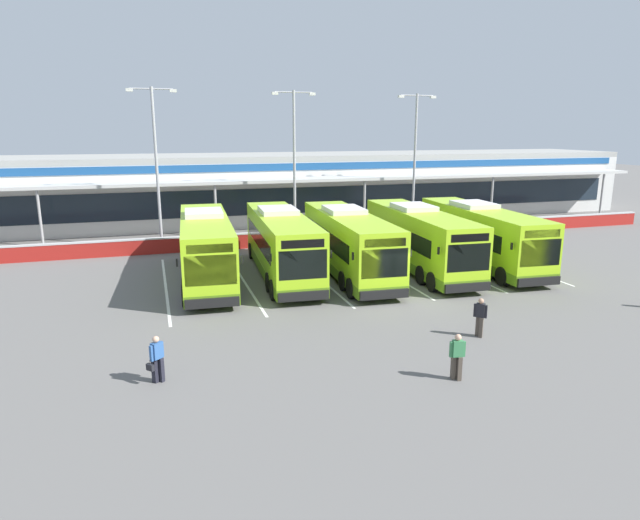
# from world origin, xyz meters

# --- Properties ---
(ground_plane) EXTENTS (200.00, 200.00, 0.00)m
(ground_plane) POSITION_xyz_m (0.00, 0.00, 0.00)
(ground_plane) COLOR #605E5B
(terminal_building) EXTENTS (70.00, 13.00, 6.00)m
(terminal_building) POSITION_xyz_m (-0.00, 26.91, 3.01)
(terminal_building) COLOR silver
(terminal_building) RESTS_ON ground
(red_barrier_wall) EXTENTS (60.00, 0.40, 1.10)m
(red_barrier_wall) POSITION_xyz_m (0.00, 14.50, 0.56)
(red_barrier_wall) COLOR maroon
(red_barrier_wall) RESTS_ON ground
(coach_bus_leftmost) EXTENTS (3.51, 12.28, 3.78)m
(coach_bus_leftmost) POSITION_xyz_m (-8.21, 6.72, 1.79)
(coach_bus_leftmost) COLOR #9ED11E
(coach_bus_leftmost) RESTS_ON ground
(coach_bus_left_centre) EXTENTS (3.51, 12.28, 3.78)m
(coach_bus_left_centre) POSITION_xyz_m (-3.98, 6.50, 1.79)
(coach_bus_left_centre) COLOR #9ED11E
(coach_bus_left_centre) RESTS_ON ground
(coach_bus_centre) EXTENTS (3.51, 12.28, 3.78)m
(coach_bus_centre) POSITION_xyz_m (-0.22, 5.63, 1.79)
(coach_bus_centre) COLOR #9ED11E
(coach_bus_centre) RESTS_ON ground
(coach_bus_right_centre) EXTENTS (3.51, 12.28, 3.78)m
(coach_bus_right_centre) POSITION_xyz_m (4.22, 5.50, 1.79)
(coach_bus_right_centre) COLOR #9ED11E
(coach_bus_right_centre) RESTS_ON ground
(coach_bus_rightmost) EXTENTS (3.51, 12.28, 3.78)m
(coach_bus_rightmost) POSITION_xyz_m (8.35, 5.37, 1.79)
(coach_bus_rightmost) COLOR #9ED11E
(coach_bus_rightmost) RESTS_ON ground
(bay_stripe_far_west) EXTENTS (0.14, 13.00, 0.01)m
(bay_stripe_far_west) POSITION_xyz_m (-10.50, 6.00, 0.00)
(bay_stripe_far_west) COLOR silver
(bay_stripe_far_west) RESTS_ON ground
(bay_stripe_west) EXTENTS (0.14, 13.00, 0.01)m
(bay_stripe_west) POSITION_xyz_m (-6.30, 6.00, 0.00)
(bay_stripe_west) COLOR silver
(bay_stripe_west) RESTS_ON ground
(bay_stripe_mid_west) EXTENTS (0.14, 13.00, 0.01)m
(bay_stripe_mid_west) POSITION_xyz_m (-2.10, 6.00, 0.00)
(bay_stripe_mid_west) COLOR silver
(bay_stripe_mid_west) RESTS_ON ground
(bay_stripe_centre) EXTENTS (0.14, 13.00, 0.01)m
(bay_stripe_centre) POSITION_xyz_m (2.10, 6.00, 0.00)
(bay_stripe_centre) COLOR silver
(bay_stripe_centre) RESTS_ON ground
(bay_stripe_mid_east) EXTENTS (0.14, 13.00, 0.01)m
(bay_stripe_mid_east) POSITION_xyz_m (6.30, 6.00, 0.00)
(bay_stripe_mid_east) COLOR silver
(bay_stripe_mid_east) RESTS_ON ground
(bay_stripe_east) EXTENTS (0.14, 13.00, 0.01)m
(bay_stripe_east) POSITION_xyz_m (10.50, 6.00, 0.00)
(bay_stripe_east) COLOR silver
(bay_stripe_east) RESTS_ON ground
(pedestrian_with_handbag) EXTENTS (0.60, 0.53, 1.62)m
(pedestrian_with_handbag) POSITION_xyz_m (-11.10, -5.78, 0.86)
(pedestrian_with_handbag) COLOR black
(pedestrian_with_handbag) RESTS_ON ground
(pedestrian_in_dark_coat) EXTENTS (0.54, 0.35, 1.62)m
(pedestrian_in_dark_coat) POSITION_xyz_m (-1.52, -8.53, 0.87)
(pedestrian_in_dark_coat) COLOR #4C4238
(pedestrian_in_dark_coat) RESTS_ON ground
(pedestrian_near_bin) EXTENTS (0.46, 0.43, 1.62)m
(pedestrian_near_bin) POSITION_xyz_m (1.46, -5.32, 0.87)
(pedestrian_near_bin) COLOR #4C4238
(pedestrian_near_bin) RESTS_ON ground
(lamp_post_west) EXTENTS (3.24, 0.28, 11.00)m
(lamp_post_west) POSITION_xyz_m (-10.42, 16.19, 6.29)
(lamp_post_west) COLOR #9E9EA3
(lamp_post_west) RESTS_ON ground
(lamp_post_centre) EXTENTS (3.24, 0.28, 11.00)m
(lamp_post_centre) POSITION_xyz_m (-0.53, 16.67, 6.29)
(lamp_post_centre) COLOR #9E9EA3
(lamp_post_centre) RESTS_ON ground
(lamp_post_east) EXTENTS (3.24, 0.28, 11.00)m
(lamp_post_east) POSITION_xyz_m (9.81, 17.49, 6.29)
(lamp_post_east) COLOR #9E9EA3
(lamp_post_east) RESTS_ON ground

